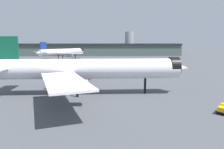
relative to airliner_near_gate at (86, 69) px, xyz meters
name	(u,v)px	position (x,y,z in m)	size (l,w,h in m)	color
ground	(74,96)	(-3.13, -1.61, -7.04)	(900.00, 900.00, 0.00)	#4C4F54
airliner_near_gate	(86,69)	(0.00, 0.00, 0.00)	(57.42, 52.31, 15.97)	white
airliner_far_taxiway	(62,52)	(-34.19, 112.38, -0.74)	(38.29, 43.02, 14.29)	white
terminal_building	(81,49)	(-27.61, 168.30, -0.52)	(210.38, 39.28, 24.87)	#475651
service_truck_front	(46,74)	(-20.17, 27.42, -5.45)	(5.84, 3.43, 3.00)	black
baggage_tug_wing	(224,109)	(30.23, -15.80, -6.06)	(3.37, 3.44, 1.85)	black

